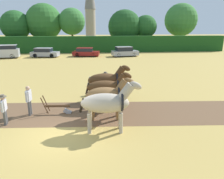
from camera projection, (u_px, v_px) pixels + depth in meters
ground_plane at (61, 135)px, 10.02m from camera, size 240.00×240.00×0.00m
plowed_furrow_strip at (22, 114)px, 12.51m from camera, size 31.85×5.93×0.01m
hedgerow at (82, 44)px, 41.08m from camera, size 55.70×1.47×3.02m
tree_left at (15, 26)px, 43.97m from camera, size 5.91×5.91×7.90m
tree_center_left at (44, 22)px, 45.26m from camera, size 7.43×7.43×9.36m
tree_center at (72, 22)px, 45.42m from camera, size 5.48×5.48×8.49m
tree_center_right at (125, 27)px, 45.86m from camera, size 6.91×6.91×8.18m
tree_right at (145, 27)px, 45.81m from camera, size 4.73×4.73×7.07m
tree_far_right at (181, 20)px, 47.70m from camera, size 7.02×7.02×9.63m
church_spire at (90, 4)px, 63.50m from camera, size 3.27×3.27×21.24m
draft_horse_lead_left at (108, 103)px, 10.11m from camera, size 2.97×1.13×2.51m
draft_horse_lead_right at (107, 96)px, 11.57m from camera, size 2.76×1.12×2.33m
draft_horse_trail_left at (107, 87)px, 13.00m from camera, size 2.84×1.00×2.31m
draft_horse_trail_right at (107, 80)px, 14.41m from camera, size 2.94×1.13×2.47m
plow at (59, 108)px, 12.48m from camera, size 1.69×0.49×1.13m
farmer_at_plow at (29, 98)px, 12.07m from camera, size 0.23×0.67×1.69m
farmer_beside_team at (105, 81)px, 16.25m from camera, size 0.40×0.63×1.59m
farmer_onlooker_left at (4, 108)px, 10.90m from camera, size 0.40×0.63×1.59m
parked_van at (2, 51)px, 33.76m from camera, size 5.14×2.61×2.03m
parked_car_left at (45, 53)px, 35.19m from camera, size 4.57×2.47×1.46m
parked_car_center_left at (86, 52)px, 36.02m from camera, size 4.52×2.31×1.41m
parked_car_center at (125, 52)px, 35.95m from camera, size 4.51×2.49×1.60m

